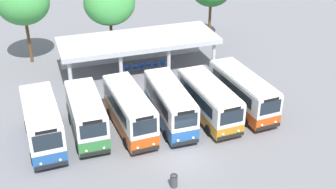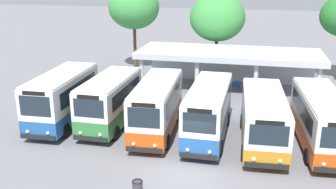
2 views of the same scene
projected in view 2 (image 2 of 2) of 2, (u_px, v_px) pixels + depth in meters
name	position (u px, v px, depth m)	size (l,w,h in m)	color
ground_plane	(186.00, 172.00, 19.88)	(180.00, 180.00, 0.00)	slate
city_bus_nearest_orange	(63.00, 97.00, 25.74)	(2.67, 7.29, 3.47)	black
city_bus_second_in_row	(110.00, 100.00, 25.31)	(2.41, 6.79, 3.31)	black
city_bus_middle_cream	(157.00, 105.00, 24.26)	(2.61, 7.59, 3.36)	black
city_bus_fourth_amber	(208.00, 110.00, 23.50)	(2.31, 7.53, 3.32)	black
city_bus_fifth_blue	(263.00, 117.00, 22.65)	(2.78, 7.72, 3.08)	black
city_bus_far_end_green	(321.00, 118.00, 22.34)	(2.84, 8.13, 3.16)	black
terminal_canopy	(229.00, 58.00, 33.71)	(15.48, 5.81, 3.40)	silver
waiting_chair_end_by_column	(212.00, 84.00, 33.66)	(0.46, 0.46, 0.86)	slate
waiting_chair_second_from_end	(220.00, 84.00, 33.46)	(0.46, 0.46, 0.86)	slate
waiting_chair_middle_seat	(229.00, 85.00, 33.37)	(0.46, 0.46, 0.86)	slate
waiting_chair_fourth_seat	(238.00, 85.00, 33.19)	(0.46, 0.46, 0.86)	slate
waiting_chair_fifth_seat	(246.00, 86.00, 33.04)	(0.46, 0.46, 0.86)	slate
waiting_chair_far_end_seat	(255.00, 86.00, 32.94)	(0.46, 0.46, 0.86)	slate
roadside_tree_behind_canopy	(217.00, 18.00, 37.41)	(5.37, 5.37, 7.85)	brown
roadside_tree_west_of_canopy	(134.00, 7.00, 39.24)	(5.18, 5.18, 8.56)	brown
litter_bin_apron	(138.00, 189.00, 17.49)	(0.49, 0.49, 0.90)	#3F3F47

